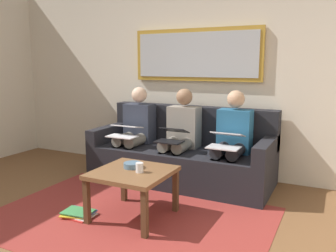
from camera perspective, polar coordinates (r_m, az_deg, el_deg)
The scene contains 14 objects.
wall_rear at distance 4.68m, azimuth 4.96°, elevation 8.39°, with size 6.00×0.12×2.60m, color beige.
area_rug at distance 3.43m, azimuth -6.54°, elevation -14.67°, with size 2.60×1.80×0.01m, color maroon.
couch at distance 4.38m, azimuth 2.44°, elevation -4.81°, with size 2.20×0.90×0.90m.
framed_mirror at distance 4.59m, azimuth 4.56°, elevation 11.48°, with size 1.73×0.05×0.66m.
coffee_table at distance 3.31m, azimuth -5.78°, elevation -8.26°, with size 0.68×0.68×0.46m.
cup at distance 3.22m, azimuth -4.66°, elevation -6.76°, with size 0.07×0.07×0.09m, color silver.
bowl at distance 3.37m, azimuth -5.80°, elevation -6.36°, with size 0.17×0.17×0.05m, color slate.
person_left at distance 4.03m, azimuth 10.41°, elevation -1.91°, with size 0.38×0.58×1.14m.
laptop_silver at distance 3.81m, azimuth 9.42°, elevation -2.25°, with size 0.34×0.37×0.16m.
person_middle at distance 4.25m, azimuth 2.09°, elevation -1.14°, with size 0.38×0.58×1.14m.
laptop_black at distance 4.03m, azimuth 0.69°, elevation -1.49°, with size 0.30×0.35×0.15m.
person_right at distance 4.54m, azimuth -5.28°, elevation -0.44°, with size 0.38×0.58×1.14m.
laptop_white at distance 4.33m, azimuth -7.03°, elevation -0.76°, with size 0.36×0.32×0.14m.
magazine_stack at distance 3.54m, azimuth -14.37°, elevation -13.64°, with size 0.33×0.27×0.05m.
Camera 1 is at (-1.71, 1.75, 1.43)m, focal length 37.43 mm.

